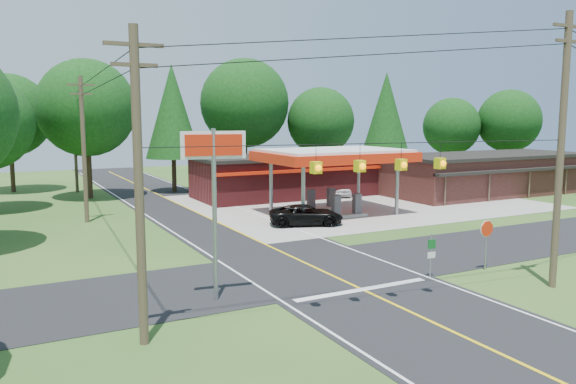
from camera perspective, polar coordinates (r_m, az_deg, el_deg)
name	(u,v)px	position (r m, az deg, el deg)	size (l,w,h in m)	color
ground	(319,270)	(27.11, 3.14, -7.89)	(120.00, 120.00, 0.00)	#28501C
main_highway	(319,269)	(27.10, 3.15, -7.86)	(8.00, 120.00, 0.02)	black
cross_road	(319,269)	(27.10, 3.15, -7.85)	(70.00, 7.00, 0.02)	black
lane_center_yellow	(319,269)	(27.10, 3.15, -7.83)	(0.15, 110.00, 0.00)	yellow
gas_canopy	(334,157)	(42.02, 4.68, 3.53)	(10.60, 7.40, 4.88)	gray
convenience_store	(284,176)	(51.36, -0.36, 1.66)	(16.40, 7.55, 3.80)	maroon
strip_building	(486,173)	(56.72, 19.45, 1.79)	(20.40, 8.75, 3.80)	#3B1B18
utility_pole_near_right	(561,148)	(26.00, 25.98, 4.03)	(1.80, 0.30, 11.50)	#473828
utility_pole_near_left	(139,183)	(17.97, -14.92, 0.86)	(1.80, 0.30, 10.00)	#473828
utility_pole_far_left	(84,147)	(40.84, -20.05, 4.29)	(1.80, 0.30, 10.00)	#473828
utility_pole_north	(75,143)	(57.89, -20.82, 4.65)	(0.30, 0.30, 9.50)	#473828
overhead_beacons	(381,146)	(20.60, 9.44, 4.66)	(17.04, 2.04, 1.03)	black
treeline_backdrop	(182,114)	(48.56, -10.69, 7.77)	(70.27, 51.59, 13.30)	#332316
suv_car	(306,215)	(37.83, 1.86, -2.36)	(4.97, 4.97, 1.38)	black
sedan_car	(337,188)	(52.02, 5.04, 0.36)	(4.10, 4.10, 1.40)	white
big_stop_sign	(214,174)	(21.84, -7.53, 1.83)	(2.51, 0.47, 6.81)	gray
octagonal_stop_sign	(487,233)	(28.19, 19.54, -3.92)	(0.85, 0.09, 2.44)	gray
route_sign_post	(431,252)	(26.26, 14.35, -5.91)	(0.42, 0.10, 2.03)	gray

